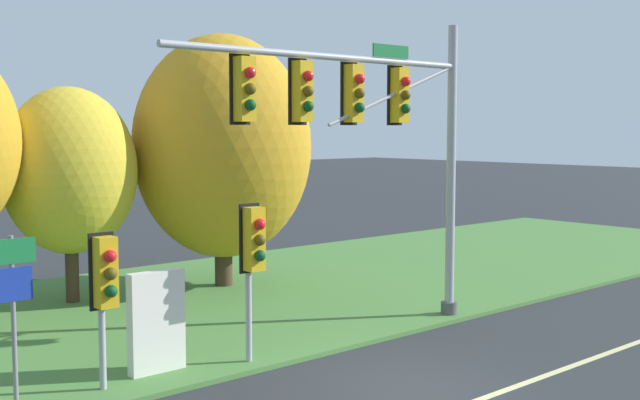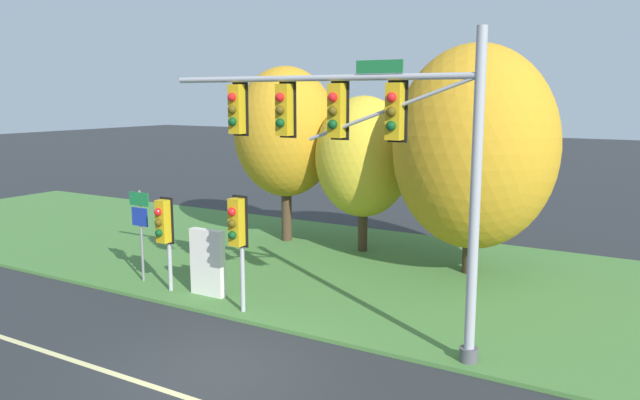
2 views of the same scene
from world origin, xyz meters
name	(u,v)px [view 2 (image 2 of 2)]	position (x,y,z in m)	size (l,w,h in m)	color
ground_plane	(213,370)	(0.00, 0.00, 0.00)	(160.00, 160.00, 0.00)	#282B2D
lane_stripe	(172,393)	(0.00, -1.20, 0.00)	(36.00, 0.16, 0.01)	beige
grass_verge	(381,273)	(0.00, 8.25, 0.05)	(48.00, 11.50, 0.10)	#477A38
traffic_signal_mast	(358,137)	(1.84, 2.97, 4.80)	(8.15, 0.49, 6.96)	#9EA0A5
pedestrian_signal_near_kerb	(237,229)	(-1.50, 2.82, 2.34)	(0.46, 0.55, 3.10)	#9EA0A5
pedestrian_signal_further_along	(164,226)	(-4.41, 3.15, 2.05)	(0.46, 0.55, 2.76)	#9EA0A5
route_sign_post	(140,222)	(-5.82, 3.58, 1.95)	(0.78, 0.08, 2.80)	slate
tree_nearest_road	(286,132)	(-5.07, 10.37, 4.31)	(3.95, 3.95, 6.70)	#423021
tree_left_of_mast	(364,157)	(-1.76, 10.39, 3.53)	(3.46, 3.46, 5.60)	#423021
tree_behind_signpost	(475,148)	(2.49, 9.61, 4.11)	(5.08, 5.08, 7.19)	#423021
info_kiosk	(208,263)	(-3.20, 3.57, 1.04)	(1.10, 0.24, 1.90)	silver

